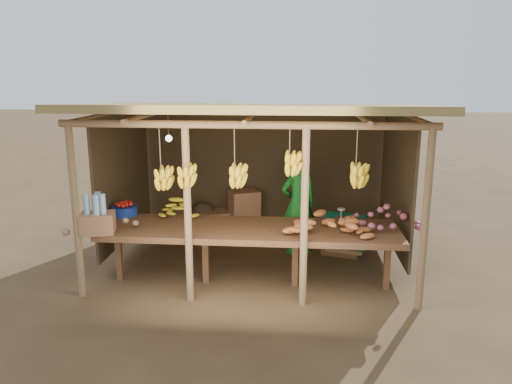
{
  "coord_description": "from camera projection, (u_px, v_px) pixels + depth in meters",
  "views": [
    {
      "loc": [
        0.6,
        -7.19,
        2.79
      ],
      "look_at": [
        0.0,
        0.0,
        1.05
      ],
      "focal_mm": 35.0,
      "sensor_mm": 36.0,
      "label": 1
    }
  ],
  "objects": [
    {
      "name": "burlap_sacks",
      "position": [
        191.0,
        217.0,
        8.86
      ],
      "size": [
        0.91,
        0.48,
        0.65
      ],
      "color": "#463620",
      "rests_on": "ground"
    },
    {
      "name": "potato_heap",
      "position": [
        103.0,
        217.0,
        6.38
      ],
      "size": [
        0.95,
        0.71,
        0.36
      ],
      "primitive_type": null,
      "rotation": [
        0.0,
        0.0,
        0.25
      ],
      "color": "#93754C",
      "rests_on": "counter"
    },
    {
      "name": "tarp_crate",
      "position": [
        343.0,
        234.0,
        7.85
      ],
      "size": [
        0.76,
        0.71,
        0.75
      ],
      "color": "brown",
      "rests_on": "ground"
    },
    {
      "name": "carton_stack",
      "position": [
        234.0,
        216.0,
        8.72
      ],
      "size": [
        1.13,
        0.55,
        0.78
      ],
      "color": "#966243",
      "rests_on": "ground"
    },
    {
      "name": "ground",
      "position": [
        256.0,
        258.0,
        7.66
      ],
      "size": [
        60.0,
        60.0,
        0.0
      ],
      "primitive_type": "plane",
      "color": "brown",
      "rests_on": "ground"
    },
    {
      "name": "banana_pile",
      "position": [
        182.0,
        204.0,
        7.03
      ],
      "size": [
        0.62,
        0.43,
        0.35
      ],
      "primitive_type": null,
      "rotation": [
        0.0,
        0.0,
        -0.14
      ],
      "color": "gold",
      "rests_on": "counter"
    },
    {
      "name": "stall_structure",
      "position": [
        257.0,
        136.0,
        7.11
      ],
      "size": [
        4.7,
        3.5,
        2.43
      ],
      "color": "#916F4B",
      "rests_on": "ground"
    },
    {
      "name": "bottle_box",
      "position": [
        97.0,
        218.0,
        6.29
      ],
      "size": [
        0.47,
        0.41,
        0.52
      ],
      "color": "#966243",
      "rests_on": "counter"
    },
    {
      "name": "tomato_basin",
      "position": [
        124.0,
        210.0,
        7.11
      ],
      "size": [
        0.37,
        0.37,
        0.19
      ],
      "rotation": [
        0.0,
        0.0,
        0.41
      ],
      "color": "navy",
      "rests_on": "counter"
    },
    {
      "name": "onion_heap",
      "position": [
        384.0,
        215.0,
        6.47
      ],
      "size": [
        1.01,
        0.73,
        0.36
      ],
      "primitive_type": null,
      "rotation": [
        0.0,
        0.0,
        0.21
      ],
      "color": "#A95266",
      "rests_on": "counter"
    },
    {
      "name": "vendor",
      "position": [
        299.0,
        204.0,
        7.75
      ],
      "size": [
        0.68,
        0.58,
        1.59
      ],
      "primitive_type": "imported",
      "rotation": [
        0.0,
        0.0,
        3.55
      ],
      "color": "#197322",
      "rests_on": "ground"
    },
    {
      "name": "sweet_potato_heap",
      "position": [
        326.0,
        218.0,
        6.34
      ],
      "size": [
        1.04,
        0.67,
        0.36
      ],
      "primitive_type": null,
      "rotation": [
        0.0,
        0.0,
        0.08
      ],
      "color": "#B7612F",
      "rests_on": "counter"
    },
    {
      "name": "counter",
      "position": [
        250.0,
        232.0,
        6.57
      ],
      "size": [
        3.9,
        1.05,
        0.8
      ],
      "color": "brown",
      "rests_on": "ground"
    }
  ]
}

